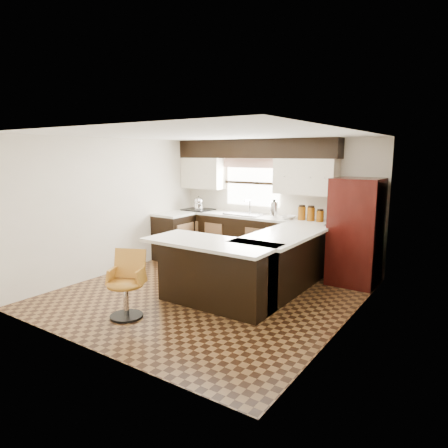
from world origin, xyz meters
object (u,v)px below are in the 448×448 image
Objects in this scene: peninsula_long at (280,264)px; peninsula_return at (216,274)px; refrigerator at (356,232)px; bar_chair at (125,285)px.

peninsula_long is 1.11m from peninsula_return.
refrigerator reaches higher than peninsula_long.
peninsula_return is at bearing -118.30° from peninsula_long.
refrigerator is at bearing 57.28° from peninsula_return.
peninsula_long is at bearing 61.70° from peninsula_return.
peninsula_return is 1.25m from bar_chair.
refrigerator is (1.33, 2.07, 0.42)m from peninsula_return.
peninsula_return is at bearing 30.32° from bar_chair.
peninsula_long is at bearing -126.32° from refrigerator.
bar_chair is at bearing -125.68° from peninsula_return.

